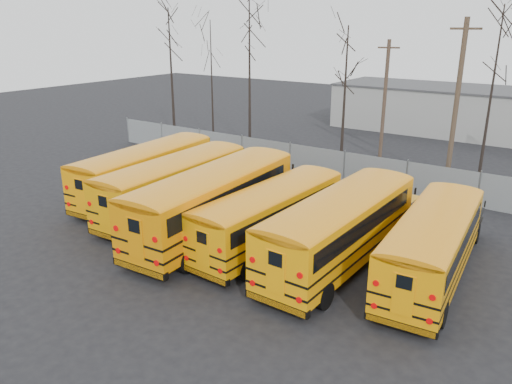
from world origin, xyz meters
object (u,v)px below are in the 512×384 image
Objects in this scene: bus_b at (177,181)px; utility_pole_right at (457,101)px; bus_a at (148,167)px; bus_c at (217,196)px; bus_f at (434,239)px; bus_e at (343,223)px; bus_d at (273,211)px; utility_pole_left at (385,99)px.

utility_pole_right is at bearing 52.00° from bus_b.
bus_c reaches higher than bus_a.
bus_f is 14.38m from utility_pole_right.
bus_e reaches higher than bus_b.
bus_f is (13.18, 0.39, -0.13)m from bus_b.
utility_pole_left is (-1.90, 17.85, 2.71)m from bus_d.
utility_pole_left is (4.46, 17.25, 2.58)m from bus_b.
bus_e is at bearing 5.78° from bus_d.
utility_pole_right is (6.70, 15.07, 3.17)m from bus_c.
bus_e is 3.58m from bus_f.
bus_d is 1.00× the size of bus_f.
utility_pole_left reaches higher than bus_f.
bus_d is 3.35m from bus_e.
bus_d is 15.52m from utility_pole_right.
bus_c is at bearing -20.49° from bus_a.
bus_d is at bearing 5.94° from bus_c.
utility_pole_left is (-8.72, 16.87, 2.71)m from bus_f.
bus_a is 1.00× the size of bus_b.
bus_d is at bearing -176.17° from bus_f.
bus_d is 1.04× the size of utility_pole_right.
bus_c reaches higher than bus_d.
bus_f is at bearing 5.51° from bus_c.
bus_e is at bearing -4.47° from bus_b.
bus_b reaches higher than bus_a.
bus_d is 0.92× the size of bus_e.
bus_f is 1.22× the size of utility_pole_left.
bus_b is 13.18m from bus_f.
bus_a is 1.12× the size of utility_pole_right.
bus_b is 1.07× the size of bus_f.
bus_f is (3.48, 0.81, -0.15)m from bus_e.
bus_d reaches higher than bus_f.
bus_c is 1.16× the size of bus_f.
bus_e reaches higher than bus_d.
utility_pole_right reaches higher than bus_f.
utility_pole_left is (7.57, 16.35, 2.59)m from bus_a.
bus_e is at bearing -10.11° from bus_a.
bus_e is (3.34, 0.17, 0.15)m from bus_d.
utility_pole_left is 0.86× the size of utility_pole_right.
utility_pole_left is at bearing 84.17° from bus_c.
bus_f is (9.66, 1.43, -0.28)m from bus_c.
utility_pole_left reaches higher than bus_a.
utility_pole_right is (0.52, 14.46, 3.29)m from bus_e.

